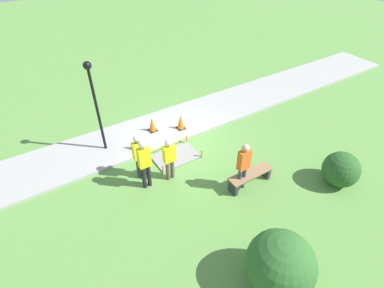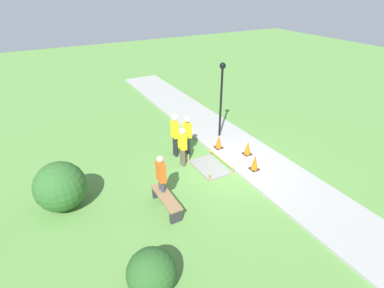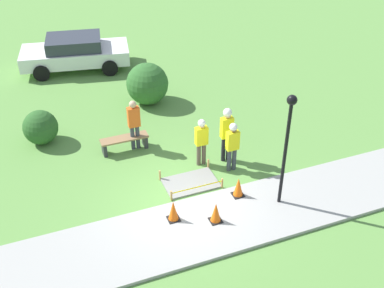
{
  "view_description": "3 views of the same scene",
  "coord_description": "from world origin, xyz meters",
  "px_view_note": "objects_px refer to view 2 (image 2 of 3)",
  "views": [
    {
      "loc": [
        4.72,
        8.37,
        7.41
      ],
      "look_at": [
        0.33,
        1.48,
        1.03
      ],
      "focal_mm": 28.0,
      "sensor_mm": 36.0,
      "label": 1
    },
    {
      "loc": [
        -8.07,
        6.32,
        6.76
      ],
      "look_at": [
        0.94,
        1.35,
        1.11
      ],
      "focal_mm": 28.0,
      "sensor_mm": 36.0,
      "label": 2
    },
    {
      "loc": [
        -3.71,
        -10.31,
        9.4
      ],
      "look_at": [
        0.86,
        1.3,
        1.07
      ],
      "focal_mm": 45.0,
      "sensor_mm": 36.0,
      "label": 3
    }
  ],
  "objects_px": {
    "park_bench": "(166,200)",
    "worker_supervisor": "(175,131)",
    "worker_assistant": "(182,144)",
    "traffic_cone_sidewalk_edge": "(219,142)",
    "lamppost_near": "(222,89)",
    "traffic_cone_near_patch": "(255,162)",
    "worker_trainee": "(188,132)",
    "traffic_cone_far_patch": "(248,148)",
    "bystander_in_orange_shirt": "(161,176)"
  },
  "relations": [
    {
      "from": "park_bench",
      "to": "worker_supervisor",
      "type": "distance_m",
      "value": 3.58
    },
    {
      "from": "worker_assistant",
      "to": "traffic_cone_sidewalk_edge",
      "type": "bearing_deg",
      "value": -79.65
    },
    {
      "from": "worker_supervisor",
      "to": "worker_assistant",
      "type": "distance_m",
      "value": 0.87
    },
    {
      "from": "lamppost_near",
      "to": "traffic_cone_sidewalk_edge",
      "type": "bearing_deg",
      "value": 144.84
    },
    {
      "from": "traffic_cone_near_patch",
      "to": "worker_trainee",
      "type": "height_order",
      "value": "worker_trainee"
    },
    {
      "from": "traffic_cone_sidewalk_edge",
      "to": "traffic_cone_near_patch",
      "type": "bearing_deg",
      "value": -172.39
    },
    {
      "from": "traffic_cone_far_patch",
      "to": "park_bench",
      "type": "distance_m",
      "value": 4.72
    },
    {
      "from": "traffic_cone_sidewalk_edge",
      "to": "park_bench",
      "type": "height_order",
      "value": "traffic_cone_sidewalk_edge"
    },
    {
      "from": "traffic_cone_sidewalk_edge",
      "to": "bystander_in_orange_shirt",
      "type": "relative_size",
      "value": 0.34
    },
    {
      "from": "lamppost_near",
      "to": "traffic_cone_far_patch",
      "type": "bearing_deg",
      "value": -177.92
    },
    {
      "from": "traffic_cone_sidewalk_edge",
      "to": "worker_supervisor",
      "type": "relative_size",
      "value": 0.32
    },
    {
      "from": "worker_assistant",
      "to": "lamppost_near",
      "type": "relative_size",
      "value": 0.48
    },
    {
      "from": "worker_assistant",
      "to": "worker_trainee",
      "type": "distance_m",
      "value": 1.02
    },
    {
      "from": "worker_supervisor",
      "to": "worker_assistant",
      "type": "relative_size",
      "value": 1.15
    },
    {
      "from": "worker_trainee",
      "to": "worker_supervisor",
      "type": "bearing_deg",
      "value": 84.03
    },
    {
      "from": "traffic_cone_near_patch",
      "to": "worker_assistant",
      "type": "relative_size",
      "value": 0.38
    },
    {
      "from": "traffic_cone_near_patch",
      "to": "traffic_cone_far_patch",
      "type": "height_order",
      "value": "traffic_cone_near_patch"
    },
    {
      "from": "park_bench",
      "to": "worker_supervisor",
      "type": "bearing_deg",
      "value": -31.07
    },
    {
      "from": "park_bench",
      "to": "worker_assistant",
      "type": "height_order",
      "value": "worker_assistant"
    },
    {
      "from": "traffic_cone_far_patch",
      "to": "bystander_in_orange_shirt",
      "type": "distance_m",
      "value": 4.64
    },
    {
      "from": "traffic_cone_far_patch",
      "to": "bystander_in_orange_shirt",
      "type": "xyz_separation_m",
      "value": [
        -1.04,
        4.48,
        0.66
      ]
    },
    {
      "from": "traffic_cone_sidewalk_edge",
      "to": "worker_trainee",
      "type": "bearing_deg",
      "value": 72.74
    },
    {
      "from": "worker_assistant",
      "to": "lamppost_near",
      "type": "bearing_deg",
      "value": -63.24
    },
    {
      "from": "worker_supervisor",
      "to": "traffic_cone_far_patch",
      "type": "bearing_deg",
      "value": -119.95
    },
    {
      "from": "traffic_cone_far_patch",
      "to": "traffic_cone_near_patch",
      "type": "bearing_deg",
      "value": 155.46
    },
    {
      "from": "bystander_in_orange_shirt",
      "to": "lamppost_near",
      "type": "distance_m",
      "value": 5.57
    },
    {
      "from": "worker_trainee",
      "to": "bystander_in_orange_shirt",
      "type": "relative_size",
      "value": 0.95
    },
    {
      "from": "traffic_cone_near_patch",
      "to": "worker_supervisor",
      "type": "height_order",
      "value": "worker_supervisor"
    },
    {
      "from": "worker_trainee",
      "to": "lamppost_near",
      "type": "height_order",
      "value": "lamppost_near"
    },
    {
      "from": "traffic_cone_near_patch",
      "to": "lamppost_near",
      "type": "distance_m",
      "value": 3.78
    },
    {
      "from": "worker_trainee",
      "to": "lamppost_near",
      "type": "relative_size",
      "value": 0.5
    },
    {
      "from": "traffic_cone_near_patch",
      "to": "bystander_in_orange_shirt",
      "type": "xyz_separation_m",
      "value": [
        0.04,
        3.98,
        0.65
      ]
    },
    {
      "from": "park_bench",
      "to": "lamppost_near",
      "type": "relative_size",
      "value": 0.46
    },
    {
      "from": "traffic_cone_far_patch",
      "to": "worker_trainee",
      "type": "height_order",
      "value": "worker_trainee"
    },
    {
      "from": "worker_trainee",
      "to": "lamppost_near",
      "type": "distance_m",
      "value": 2.56
    },
    {
      "from": "traffic_cone_near_patch",
      "to": "park_bench",
      "type": "relative_size",
      "value": 0.4
    },
    {
      "from": "worker_supervisor",
      "to": "lamppost_near",
      "type": "xyz_separation_m",
      "value": [
        0.52,
        -2.63,
        1.24
      ]
    },
    {
      "from": "traffic_cone_far_patch",
      "to": "park_bench",
      "type": "bearing_deg",
      "value": 107.51
    },
    {
      "from": "traffic_cone_near_patch",
      "to": "lamppost_near",
      "type": "bearing_deg",
      "value": -7.52
    },
    {
      "from": "lamppost_near",
      "to": "worker_assistant",
      "type": "bearing_deg",
      "value": 116.76
    },
    {
      "from": "traffic_cone_near_patch",
      "to": "bystander_in_orange_shirt",
      "type": "relative_size",
      "value": 0.35
    },
    {
      "from": "park_bench",
      "to": "traffic_cone_near_patch",
      "type": "bearing_deg",
      "value": -85.13
    },
    {
      "from": "traffic_cone_sidewalk_edge",
      "to": "park_bench",
      "type": "distance_m",
      "value": 4.48
    },
    {
      "from": "traffic_cone_near_patch",
      "to": "worker_trainee",
      "type": "bearing_deg",
      "value": 32.47
    },
    {
      "from": "worker_assistant",
      "to": "bystander_in_orange_shirt",
      "type": "bearing_deg",
      "value": 136.07
    },
    {
      "from": "worker_trainee",
      "to": "lamppost_near",
      "type": "bearing_deg",
      "value": -74.23
    },
    {
      "from": "worker_trainee",
      "to": "park_bench",
      "type": "bearing_deg",
      "value": 140.95
    },
    {
      "from": "traffic_cone_sidewalk_edge",
      "to": "worker_assistant",
      "type": "bearing_deg",
      "value": 100.35
    },
    {
      "from": "park_bench",
      "to": "worker_trainee",
      "type": "bearing_deg",
      "value": -39.05
    },
    {
      "from": "park_bench",
      "to": "worker_supervisor",
      "type": "height_order",
      "value": "worker_supervisor"
    }
  ]
}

